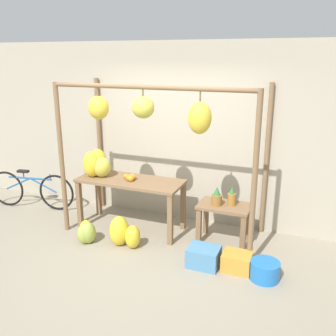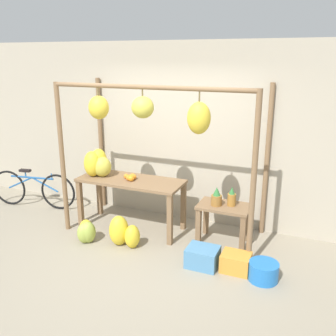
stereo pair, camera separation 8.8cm
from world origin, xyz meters
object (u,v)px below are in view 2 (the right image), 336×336
at_px(banana_pile_ground_left, 86,232).
at_px(fruit_crate_purple, 236,262).
at_px(banana_pile_ground_right, 124,233).
at_px(fruit_crate_white, 203,257).
at_px(banana_pile_on_table, 98,164).
at_px(blue_bucket, 263,271).
at_px(pineapple_cluster, 222,198).
at_px(orange_pile, 131,177).
at_px(parked_bicycle, 33,189).

relative_size(banana_pile_ground_left, fruit_crate_purple, 0.92).
distance_m(banana_pile_ground_right, fruit_crate_purple, 1.60).
xyz_separation_m(banana_pile_ground_left, fruit_crate_white, (1.73, 0.03, -0.03)).
bearing_deg(fruit_crate_white, banana_pile_ground_right, 176.27).
bearing_deg(banana_pile_on_table, blue_bucket, -13.05).
relative_size(pineapple_cluster, banana_pile_ground_right, 0.65).
distance_m(banana_pile_ground_left, banana_pile_ground_right, 0.56).
xyz_separation_m(blue_bucket, fruit_crate_purple, (-0.35, 0.07, -0.00)).
bearing_deg(banana_pile_on_table, fruit_crate_white, -17.46).
xyz_separation_m(orange_pile, banana_pile_ground_left, (-0.40, -0.64, -0.68)).
xyz_separation_m(orange_pile, fruit_crate_purple, (1.75, -0.56, -0.72)).
distance_m(pineapple_cluster, fruit_crate_white, 0.90).
height_order(fruit_crate_white, parked_bicycle, parked_bicycle).
bearing_deg(orange_pile, banana_pile_ground_left, -121.67).
height_order(orange_pile, parked_bicycle, orange_pile).
distance_m(banana_pile_ground_left, blue_bucket, 2.50).
xyz_separation_m(banana_pile_ground_right, blue_bucket, (1.95, -0.10, -0.09)).
bearing_deg(parked_bicycle, blue_bucket, -10.15).
xyz_separation_m(blue_bucket, parked_bicycle, (-4.12, 0.74, 0.22)).
distance_m(pineapple_cluster, banana_pile_ground_right, 1.47).
bearing_deg(orange_pile, fruit_crate_white, -24.55).
bearing_deg(banana_pile_ground_left, pineapple_cluster, 22.47).
height_order(banana_pile_on_table, pineapple_cluster, banana_pile_on_table).
bearing_deg(banana_pile_ground_left, parked_bicycle, 155.23).
relative_size(banana_pile_ground_right, parked_bicycle, 0.32).
bearing_deg(banana_pile_ground_left, fruit_crate_white, 0.96).
distance_m(parked_bicycle, fruit_crate_purple, 3.83).
distance_m(fruit_crate_white, blue_bucket, 0.77).
bearing_deg(fruit_crate_purple, banana_pile_ground_right, 179.19).
relative_size(orange_pile, fruit_crate_white, 0.52).
relative_size(banana_pile_on_table, orange_pile, 2.35).
distance_m(pineapple_cluster, fruit_crate_purple, 0.94).
distance_m(pineapple_cluster, parked_bicycle, 3.42).
bearing_deg(fruit_crate_white, orange_pile, 155.45).
xyz_separation_m(fruit_crate_white, parked_bicycle, (-3.35, 0.72, 0.21)).
xyz_separation_m(orange_pile, blue_bucket, (2.10, -0.63, -0.72)).
relative_size(pineapple_cluster, parked_bicycle, 0.21).
height_order(banana_pile_on_table, orange_pile, banana_pile_on_table).
bearing_deg(parked_bicycle, pineapple_cluster, -0.14).
relative_size(banana_pile_ground_right, fruit_crate_purple, 1.43).
bearing_deg(banana_pile_ground_right, parked_bicycle, 163.54).
distance_m(blue_bucket, parked_bicycle, 4.19).
height_order(banana_pile_ground_right, fruit_crate_purple, banana_pile_ground_right).
distance_m(pineapple_cluster, banana_pile_ground_left, 2.00).
xyz_separation_m(banana_pile_ground_right, parked_bicycle, (-2.16, 0.64, 0.13)).
bearing_deg(pineapple_cluster, blue_bucket, -45.42).
relative_size(banana_pile_on_table, pineapple_cluster, 1.47).
bearing_deg(blue_bucket, banana_pile_ground_right, 177.14).
height_order(orange_pile, banana_pile_ground_left, orange_pile).
xyz_separation_m(banana_pile_on_table, pineapple_cluster, (1.95, 0.11, -0.30)).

